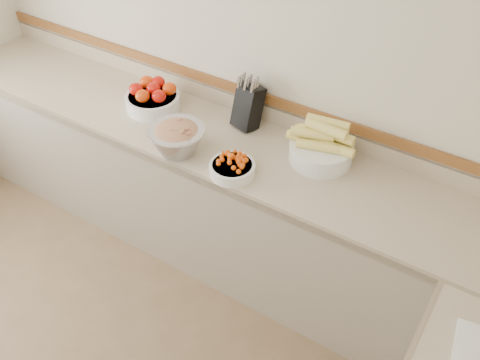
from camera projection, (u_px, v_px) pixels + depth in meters
The scene contains 7 objects.
back_wall at pixel (250, 53), 2.97m from camera, with size 4.00×4.00×0.00m, color beige.
counter_back at pixel (221, 198), 3.31m from camera, with size 4.00×0.65×1.08m.
knife_block at pixel (248, 106), 3.04m from camera, with size 0.17×0.20×0.34m.
tomato_bowl at pixel (153, 98), 3.23m from camera, with size 0.33×0.33×0.16m.
cherry_tomato_bowl at pixel (232, 167), 2.77m from camera, with size 0.24×0.24×0.13m.
corn_bowl at pixel (321, 146), 2.83m from camera, with size 0.38×0.34×0.25m.
rhubarb_bowl at pixel (177, 138), 2.88m from camera, with size 0.31×0.31×0.18m.
Camera 1 is at (1.41, -0.31, 2.70)m, focal length 40.00 mm.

